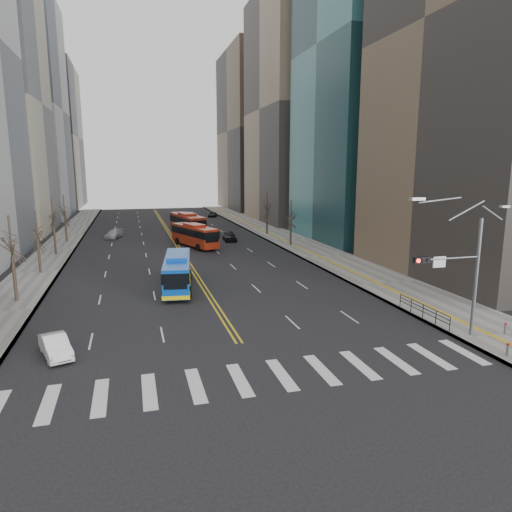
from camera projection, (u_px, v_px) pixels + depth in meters
The scene contains 17 objects.
ground at pixel (261, 377), 24.67m from camera, with size 220.00×220.00×0.00m, color black.
sidewalk_right at pixel (289, 240), 71.83m from camera, with size 7.00×130.00×0.15m, color gray.
sidewalk_left at pixel (56, 250), 62.95m from camera, with size 5.00×130.00×0.15m, color gray.
crosswalk at pixel (261, 377), 24.67m from camera, with size 26.70×4.00×0.01m.
centerline at pixel (171, 236), 76.74m from camera, with size 0.55×100.00×0.01m.
office_towers at pixel (161, 99), 85.04m from camera, with size 83.00×134.00×58.00m.
signal_mast at pixel (458, 268), 29.24m from camera, with size 5.37×0.37×9.39m.
pedestrian_railing at pixel (423, 309), 33.93m from camera, with size 0.06×6.06×1.02m.
bollards at pixel (510, 339), 28.66m from camera, with size 2.87×3.17×0.78m.
street_trees at pixel (124, 221), 54.59m from camera, with size 35.20×47.20×7.60m.
blue_bus at pixel (177, 271), 42.83m from camera, with size 3.72×11.10×3.20m.
red_bus_near at pixel (195, 234), 65.45m from camera, with size 5.66×10.63×3.32m.
red_bus_far at pixel (187, 223), 77.08m from camera, with size 4.81×12.14×3.74m.
car_white at pixel (55, 346), 27.33m from camera, with size 1.35×3.86×1.27m, color white.
car_dark_mid at pixel (229, 236), 71.11m from camera, with size 1.80×4.48×1.52m, color black.
car_silver at pixel (114, 234), 73.81m from camera, with size 1.83×4.49×1.30m, color #A5A6AB.
car_dark_far at pixel (212, 214), 106.61m from camera, with size 1.85×4.02×1.12m, color black.
Camera 1 is at (-6.37, -22.09, 11.10)m, focal length 32.00 mm.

